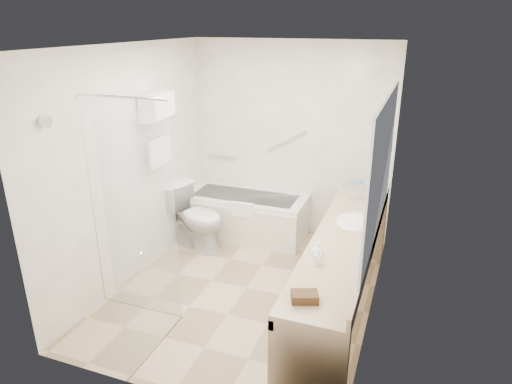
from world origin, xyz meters
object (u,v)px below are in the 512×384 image
(toilet, at_px, (196,217))
(water_bottle_left, at_px, (360,191))
(vanity_counter, at_px, (343,258))
(bathtub, at_px, (245,215))
(amenity_basket, at_px, (305,297))

(toilet, distance_m, water_bottle_left, 2.04)
(toilet, bearing_deg, vanity_counter, -95.36)
(bathtub, bearing_deg, amenity_basket, -60.02)
(vanity_counter, xyz_separation_m, amenity_basket, (-0.09, -1.10, 0.24))
(bathtub, relative_size, amenity_basket, 8.39)
(vanity_counter, distance_m, amenity_basket, 1.13)
(toilet, height_order, amenity_basket, amenity_basket)
(vanity_counter, relative_size, water_bottle_left, 12.65)
(toilet, bearing_deg, bathtub, -21.94)
(bathtub, distance_m, vanity_counter, 2.09)
(vanity_counter, xyz_separation_m, toilet, (-1.97, 0.85, -0.24))
(toilet, xyz_separation_m, water_bottle_left, (1.96, 0.16, 0.55))
(amenity_basket, distance_m, water_bottle_left, 2.11)
(bathtub, height_order, vanity_counter, vanity_counter)
(amenity_basket, relative_size, water_bottle_left, 0.89)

